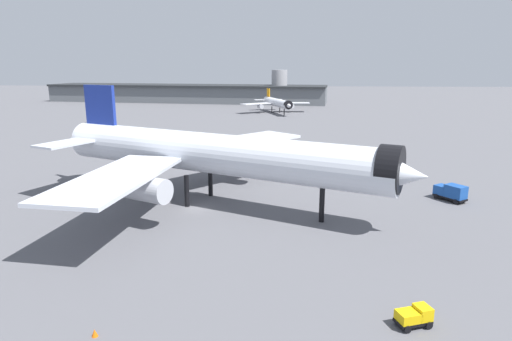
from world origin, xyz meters
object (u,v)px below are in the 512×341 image
object	(u,v)px
airliner_far_taxiway	(277,103)
baggage_tug_wing	(414,316)
service_truck_front	(451,192)
airliner_near_gate	(211,154)
traffic_cone_wingtip	(95,333)

from	to	relation	value
airliner_far_taxiway	baggage_tug_wing	size ratio (longest dim) A/B	11.12
airliner_far_taxiway	baggage_tug_wing	distance (m)	185.58
service_truck_front	airliner_far_taxiway	bearing A→B (deg)	-22.08
airliner_near_gate	airliner_far_taxiway	xyz separation A→B (m)	(9.03, 149.40, -3.58)
traffic_cone_wingtip	airliner_far_taxiway	bearing A→B (deg)	85.98
airliner_near_gate	traffic_cone_wingtip	distance (m)	39.99
airliner_near_gate	traffic_cone_wingtip	world-z (taller)	airliner_near_gate
airliner_far_taxiway	service_truck_front	xyz separation A→B (m)	(32.92, -145.51, -3.51)
service_truck_front	baggage_tug_wing	size ratio (longest dim) A/B	1.64
traffic_cone_wingtip	baggage_tug_wing	bearing A→B (deg)	6.75
airliner_far_taxiway	traffic_cone_wingtip	xyz separation A→B (m)	(-13.24, -188.28, -4.75)
service_truck_front	traffic_cone_wingtip	bearing A→B (deg)	97.99
baggage_tug_wing	traffic_cone_wingtip	bearing A→B (deg)	167.46
airliner_near_gate	service_truck_front	distance (m)	42.73
airliner_near_gate	service_truck_front	world-z (taller)	airliner_near_gate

